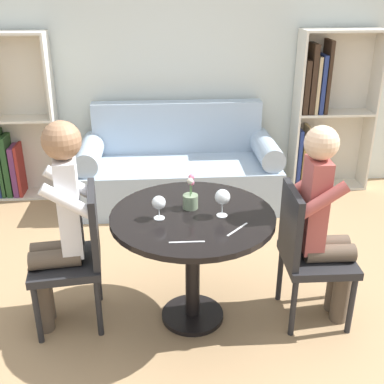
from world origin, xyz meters
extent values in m
plane|color=tan|center=(0.00, 0.00, 0.00)|extent=(16.00, 16.00, 0.00)
cube|color=silver|center=(0.00, 2.21, 1.35)|extent=(5.20, 0.05, 2.70)
cylinder|color=black|center=(0.00, 0.00, 0.73)|extent=(0.98, 0.98, 0.03)
cylinder|color=black|center=(0.00, 0.00, 0.37)|extent=(0.09, 0.09, 0.68)
cylinder|color=black|center=(0.00, 0.00, 0.01)|extent=(0.40, 0.40, 0.03)
cube|color=#9EB2C6|center=(0.00, 1.74, 0.21)|extent=(1.86, 0.80, 0.42)
cube|color=#9EB2C6|center=(0.00, 2.06, 0.67)|extent=(1.64, 0.16, 0.50)
cylinder|color=#9EB2C6|center=(-0.82, 1.74, 0.53)|extent=(0.22, 0.72, 0.22)
cylinder|color=#9EB2C6|center=(0.82, 1.74, 0.53)|extent=(0.22, 0.72, 0.22)
cube|color=silver|center=(-1.55, 2.16, 0.79)|extent=(0.78, 0.02, 1.58)
cube|color=silver|center=(-1.18, 2.03, 0.79)|extent=(0.02, 0.28, 1.58)
cube|color=silver|center=(-1.55, 2.03, 0.01)|extent=(0.74, 0.28, 0.02)
cube|color=silver|center=(-1.55, 2.03, 0.79)|extent=(0.74, 0.28, 0.02)
cube|color=silver|center=(-1.55, 2.03, 1.57)|extent=(0.74, 0.28, 0.02)
cube|color=#234723|center=(-1.73, 2.02, 0.35)|extent=(0.03, 0.23, 0.66)
cube|color=#234723|center=(-1.67, 2.02, 0.33)|extent=(0.05, 0.23, 0.61)
cube|color=#602D5B|center=(-1.61, 2.02, 0.27)|extent=(0.05, 0.23, 0.50)
cube|color=maroon|center=(-1.56, 2.02, 0.28)|extent=(0.03, 0.23, 0.51)
cube|color=silver|center=(1.55, 2.16, 0.79)|extent=(0.78, 0.02, 1.58)
cube|color=silver|center=(1.18, 2.03, 0.79)|extent=(0.02, 0.28, 1.58)
cube|color=silver|center=(1.93, 2.03, 0.79)|extent=(0.02, 0.28, 1.58)
cube|color=silver|center=(1.55, 2.03, 0.01)|extent=(0.74, 0.28, 0.02)
cube|color=silver|center=(1.55, 2.03, 0.79)|extent=(0.74, 0.28, 0.02)
cube|color=silver|center=(1.55, 2.03, 1.57)|extent=(0.74, 0.28, 0.02)
cube|color=navy|center=(1.22, 2.02, 0.33)|extent=(0.04, 0.23, 0.61)
cube|color=olive|center=(1.27, 2.02, 0.28)|extent=(0.04, 0.23, 0.51)
cube|color=tan|center=(1.31, 2.02, 0.34)|extent=(0.03, 0.23, 0.64)
cube|color=#602D5B|center=(1.36, 2.02, 0.30)|extent=(0.04, 0.23, 0.56)
cube|color=navy|center=(1.41, 2.02, 0.31)|extent=(0.03, 0.23, 0.57)
cube|color=olive|center=(1.46, 2.02, 0.29)|extent=(0.04, 0.23, 0.54)
cube|color=#332319|center=(1.23, 2.02, 1.06)|extent=(0.05, 0.23, 0.51)
cube|color=#332319|center=(1.29, 2.02, 1.13)|extent=(0.05, 0.23, 0.66)
cube|color=tan|center=(1.33, 2.02, 1.07)|extent=(0.03, 0.23, 0.54)
cube|color=navy|center=(1.38, 2.02, 1.08)|extent=(0.04, 0.23, 0.56)
cube|color=#332319|center=(1.43, 2.02, 1.15)|extent=(0.03, 0.23, 0.69)
cylinder|color=#232326|center=(-0.97, 0.19, 0.20)|extent=(0.04, 0.04, 0.40)
cylinder|color=#232326|center=(-0.93, -0.17, 0.20)|extent=(0.04, 0.04, 0.40)
cylinder|color=#232326|center=(-0.62, 0.23, 0.20)|extent=(0.04, 0.04, 0.40)
cylinder|color=#232326|center=(-0.58, -0.13, 0.20)|extent=(0.04, 0.04, 0.40)
cube|color=#232326|center=(-0.78, 0.03, 0.42)|extent=(0.47, 0.47, 0.05)
cube|color=#232326|center=(-0.59, 0.05, 0.68)|extent=(0.08, 0.38, 0.45)
cylinder|color=#232326|center=(0.95, -0.22, 0.20)|extent=(0.04, 0.04, 0.40)
cylinder|color=#232326|center=(0.96, 0.14, 0.20)|extent=(0.04, 0.04, 0.40)
cylinder|color=#232326|center=(0.59, -0.21, 0.20)|extent=(0.04, 0.04, 0.40)
cylinder|color=#232326|center=(0.60, 0.15, 0.20)|extent=(0.04, 0.04, 0.40)
cube|color=#232326|center=(0.78, -0.03, 0.42)|extent=(0.43, 0.43, 0.05)
cube|color=#232326|center=(0.59, -0.03, 0.68)|extent=(0.05, 0.38, 0.45)
cylinder|color=brown|center=(-0.94, 0.06, 0.23)|extent=(0.11, 0.11, 0.45)
cylinder|color=brown|center=(-0.93, -0.05, 0.23)|extent=(0.11, 0.11, 0.45)
cylinder|color=brown|center=(-0.83, 0.07, 0.50)|extent=(0.31, 0.14, 0.11)
cylinder|color=brown|center=(-0.82, -0.04, 0.50)|extent=(0.31, 0.14, 0.11)
cube|color=white|center=(-0.72, 0.03, 0.80)|extent=(0.14, 0.21, 0.60)
cylinder|color=white|center=(-0.73, 0.16, 0.91)|extent=(0.29, 0.10, 0.23)
cylinder|color=white|center=(-0.70, -0.10, 0.91)|extent=(0.29, 0.10, 0.23)
sphere|color=#936B4C|center=(-0.72, 0.03, 1.21)|extent=(0.22, 0.22, 0.22)
cylinder|color=brown|center=(0.93, -0.09, 0.23)|extent=(0.11, 0.11, 0.45)
cylinder|color=brown|center=(0.94, 0.02, 0.23)|extent=(0.11, 0.11, 0.45)
cylinder|color=brown|center=(0.82, -0.09, 0.50)|extent=(0.30, 0.11, 0.11)
cylinder|color=brown|center=(0.83, 0.02, 0.50)|extent=(0.30, 0.11, 0.11)
cube|color=#B2514C|center=(0.72, -0.03, 0.79)|extent=(0.12, 0.20, 0.58)
cylinder|color=#B2514C|center=(0.71, -0.17, 0.89)|extent=(0.29, 0.07, 0.23)
cylinder|color=#B2514C|center=(0.72, 0.10, 0.89)|extent=(0.29, 0.07, 0.23)
sphere|color=beige|center=(0.72, -0.03, 1.18)|extent=(0.20, 0.20, 0.20)
cylinder|color=white|center=(-0.20, -0.04, 0.75)|extent=(0.06, 0.06, 0.00)
cylinder|color=white|center=(-0.20, -0.04, 0.79)|extent=(0.01, 0.01, 0.06)
sphere|color=white|center=(-0.20, -0.04, 0.85)|extent=(0.08, 0.08, 0.08)
sphere|color=beige|center=(-0.20, -0.04, 0.84)|extent=(0.06, 0.06, 0.06)
cylinder|color=white|center=(0.17, -0.03, 0.75)|extent=(0.06, 0.06, 0.00)
cylinder|color=white|center=(0.17, -0.03, 0.79)|extent=(0.01, 0.01, 0.08)
sphere|color=white|center=(0.17, -0.03, 0.87)|extent=(0.09, 0.09, 0.09)
sphere|color=beige|center=(0.17, -0.03, 0.86)|extent=(0.06, 0.06, 0.06)
cylinder|color=gray|center=(-0.01, 0.08, 0.79)|extent=(0.09, 0.09, 0.09)
cylinder|color=#4C7A42|center=(0.00, 0.10, 0.87)|extent=(0.00, 0.01, 0.07)
sphere|color=#D16684|center=(0.00, 0.10, 0.91)|extent=(0.04, 0.04, 0.04)
cylinder|color=#4C7A42|center=(0.00, 0.09, 0.89)|extent=(0.01, 0.01, 0.11)
sphere|color=#D16684|center=(0.00, 0.09, 0.95)|extent=(0.04, 0.04, 0.04)
cylinder|color=#4C7A42|center=(-0.01, 0.07, 0.88)|extent=(0.01, 0.01, 0.10)
sphere|color=silver|center=(-0.01, 0.07, 0.93)|extent=(0.04, 0.04, 0.04)
cube|color=silver|center=(0.23, -0.21, 0.75)|extent=(0.14, 0.15, 0.00)
cube|color=silver|center=(-0.05, -0.32, 0.75)|extent=(0.19, 0.01, 0.00)
camera|label=1|loc=(-0.19, -2.52, 2.03)|focal=45.00mm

